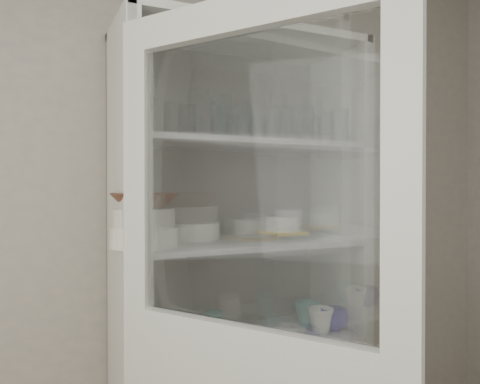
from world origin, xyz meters
name	(u,v)px	position (x,y,z in m)	size (l,w,h in m)	color
wall_back	(177,228)	(0.00, 1.50, 1.30)	(3.60, 0.02, 2.60)	gray
pantry_cabinet	(234,314)	(0.20, 1.34, 0.94)	(1.00, 0.45, 2.10)	beige
tumbler_0	(148,116)	(-0.21, 1.15, 1.72)	(0.06, 0.06, 0.13)	silver
tumbler_1	(219,120)	(0.04, 1.12, 1.72)	(0.06, 0.06, 0.13)	silver
tumbler_2	(222,116)	(0.05, 1.11, 1.74)	(0.08, 0.08, 0.15)	silver
tumbler_3	(244,121)	(0.14, 1.12, 1.73)	(0.06, 0.06, 0.13)	silver
tumbler_4	(305,124)	(0.44, 1.16, 1.73)	(0.07, 0.07, 0.15)	silver
tumbler_5	(326,128)	(0.55, 1.17, 1.72)	(0.06, 0.06, 0.13)	silver
tumbler_6	(340,127)	(0.61, 1.15, 1.73)	(0.07, 0.07, 0.15)	silver
tumbler_7	(187,122)	(-0.03, 1.25, 1.73)	(0.07, 0.07, 0.13)	silver
tumbler_8	(173,121)	(-0.09, 1.26, 1.73)	(0.07, 0.07, 0.14)	silver
tumbler_9	(225,124)	(0.13, 1.26, 1.73)	(0.07, 0.07, 0.14)	silver
tumbler_10	(260,127)	(0.30, 1.29, 1.73)	(0.07, 0.07, 0.14)	silver
tumbler_11	(245,126)	(0.22, 1.28, 1.73)	(0.07, 0.07, 0.14)	silver
goblet_0	(136,118)	(-0.21, 1.35, 1.75)	(0.08, 0.08, 0.17)	silver
goblet_1	(237,123)	(0.23, 1.38, 1.76)	(0.08, 0.08, 0.19)	silver
goblet_2	(290,130)	(0.49, 1.37, 1.74)	(0.07, 0.07, 0.15)	silver
goblet_3	(313,130)	(0.61, 1.36, 1.74)	(0.07, 0.07, 0.16)	silver
plate_stack_front	(144,237)	(-0.21, 1.22, 1.30)	(0.24, 0.24, 0.07)	white
plate_stack_back	(193,231)	(0.03, 1.38, 1.30)	(0.22, 0.22, 0.07)	white
cream_bowl	(144,218)	(-0.21, 1.22, 1.37)	(0.22, 0.22, 0.07)	silver
terracotta_bowl	(144,201)	(-0.21, 1.22, 1.43)	(0.23, 0.23, 0.06)	#5B2B1A
glass_platter	(283,236)	(0.40, 1.26, 1.27)	(0.33, 0.33, 0.02)	silver
yellow_trivet	(283,232)	(0.40, 1.26, 1.28)	(0.16, 0.16, 0.01)	gold
white_ramekin	(283,224)	(0.40, 1.26, 1.32)	(0.14, 0.14, 0.06)	white
grey_bowl_stack	(288,223)	(0.44, 1.29, 1.32)	(0.12, 0.12, 0.12)	#B6B6B6
mug_blue	(334,319)	(0.61, 1.20, 0.91)	(0.12, 0.12, 0.09)	navy
mug_teal	(308,313)	(0.54, 1.30, 0.91)	(0.11, 0.11, 0.10)	teal
mug_white	(321,320)	(0.54, 1.19, 0.91)	(0.11, 0.11, 0.10)	white
teal_jar	(214,325)	(0.10, 1.32, 0.91)	(0.08, 0.08, 0.10)	teal
measuring_cups	(202,345)	(0.00, 1.19, 0.88)	(0.11, 0.11, 0.04)	#ADADAF
white_canister	(175,330)	(-0.07, 1.29, 0.92)	(0.10, 0.10, 0.11)	white
tumbler_12	(272,127)	(0.33, 1.25, 1.73)	(0.07, 0.07, 0.14)	silver
tumbler_13	(287,126)	(0.40, 1.23, 1.74)	(0.07, 0.07, 0.15)	silver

